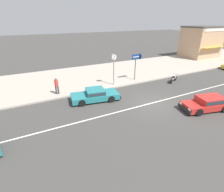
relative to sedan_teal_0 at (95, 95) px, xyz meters
The scene contains 10 objects.
ground_plane 5.12m from the sedan_teal_0, 34.35° to the right, with size 160.00×160.00×0.00m, color #423F3D.
lane_centre_stripe 5.12m from the sedan_teal_0, 34.35° to the right, with size 50.40×0.14×0.01m, color silver.
kerb_strip 7.99m from the sedan_teal_0, 58.20° to the left, with size 68.00×10.00×0.15m, color #ADA393.
sedan_teal_0 is the anchor object (origin of this frame).
hatchback_red_2 9.38m from the sedan_teal_0, 38.42° to the right, with size 4.15×2.44×1.10m.
motorcycle_0 10.00m from the sedan_teal_0, ahead, with size 1.81×0.99×0.80m.
street_clock 4.53m from the sedan_teal_0, 37.69° to the left, with size 0.59×0.22×3.31m.
arrow_signboard 7.56m from the sedan_teal_0, 22.62° to the left, with size 1.39×0.64×3.03m.
pedestrian_near_clock 3.93m from the sedan_teal_0, 136.06° to the left, with size 0.34×0.34×1.60m.
shopfront_corner_warung 26.14m from the sedan_teal_0, 19.10° to the left, with size 6.44×5.49×5.41m.
Camera 1 is at (-9.52, -10.56, 6.83)m, focal length 28.00 mm.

